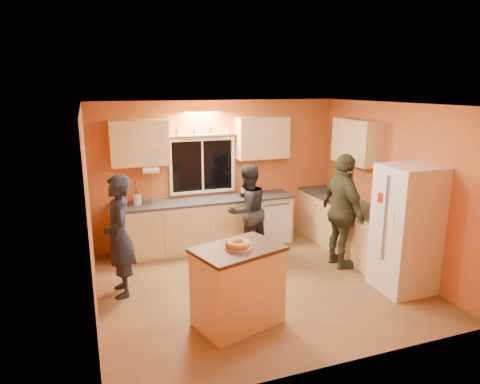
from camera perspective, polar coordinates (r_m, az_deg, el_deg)
name	(u,v)px	position (r m, az deg, el deg)	size (l,w,h in m)	color
ground	(258,284)	(6.44, 2.48, -12.22)	(4.50, 4.50, 0.00)	brown
room_shell	(257,171)	(6.32, 2.24, 2.82)	(4.54, 4.04, 2.61)	#C57F32
back_counter	(224,222)	(7.76, -2.12, -3.98)	(4.23, 0.62, 0.90)	tan
right_counter	(354,230)	(7.55, 14.95, -4.97)	(0.62, 1.84, 0.90)	tan
refrigerator	(406,229)	(6.41, 21.30, -4.63)	(0.72, 0.70, 1.80)	silver
island	(238,285)	(5.27, -0.28, -12.35)	(1.18, 0.97, 0.99)	tan
bundt_pastry	(238,244)	(5.06, -0.28, -6.95)	(0.31, 0.31, 0.09)	tan
person_left	(119,236)	(6.08, -15.83, -5.69)	(0.62, 0.41, 1.70)	black
person_center	(247,211)	(7.24, 0.97, -2.49)	(0.77, 0.60, 1.58)	black
person_right	(343,211)	(6.93, 13.53, -2.53)	(1.08, 0.45, 1.84)	#323522
mixing_bowl	(248,193)	(7.78, 1.06, -0.14)	(0.36, 0.36, 0.09)	black
utensil_crock	(137,200)	(7.38, -13.54, -1.00)	(0.14, 0.14, 0.17)	beige
potted_plant	(384,205)	(6.91, 18.62, -1.69)	(0.29, 0.25, 0.32)	gray
red_box	(338,194)	(7.99, 12.91, -0.20)	(0.16, 0.12, 0.07)	maroon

